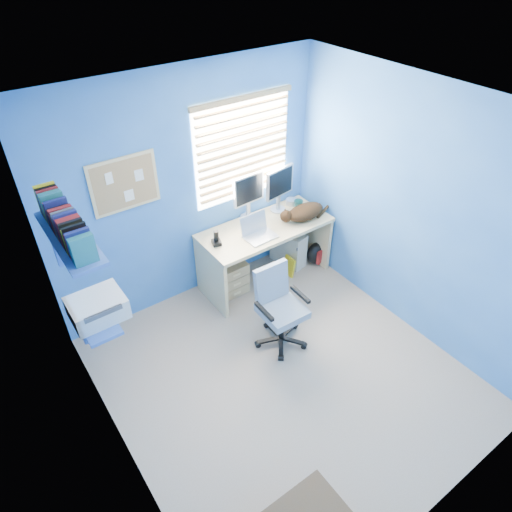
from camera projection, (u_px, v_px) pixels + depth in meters
floor at (283, 374)px, 4.34m from camera, size 3.00×3.20×0.00m
ceiling at (297, 117)px, 2.83m from camera, size 3.00×3.20×0.00m
wall_back at (190, 192)px, 4.62m from camera, size 3.00×0.01×2.50m
wall_front at (468, 420)px, 2.55m from camera, size 3.00×0.01×2.50m
wall_left at (104, 360)px, 2.89m from camera, size 0.01×3.20×2.50m
wall_right at (413, 214)px, 4.28m from camera, size 0.01×3.20×2.50m
desk at (265, 253)px, 5.26m from camera, size 1.50×0.65×0.74m
laptop at (260, 229)px, 4.80m from camera, size 0.34×0.27×0.22m
monitor_left at (248, 197)px, 5.03m from camera, size 0.41×0.15×0.54m
monitor_right at (279, 190)px, 5.15m from camera, size 0.41×0.18×0.54m
phone at (216, 237)px, 4.72m from camera, size 0.12×0.13×0.17m
mug at (298, 204)px, 5.32m from camera, size 0.10×0.09×0.10m
cd_spindle at (291, 202)px, 5.40m from camera, size 0.13×0.13×0.07m
cat at (306, 212)px, 5.12m from camera, size 0.51×0.32×0.17m
tower_pc at (288, 247)px, 5.60m from camera, size 0.27×0.47×0.45m
drawer_boxes at (230, 277)px, 5.17m from camera, size 0.35×0.28×0.41m
yellow_book at (289, 266)px, 5.47m from camera, size 0.03×0.17×0.24m
backpack at (316, 253)px, 5.64m from camera, size 0.31×0.28×0.29m
office_chair at (279, 316)px, 4.51m from camera, size 0.51×0.51×0.85m
window_blinds at (244, 150)px, 4.72m from camera, size 1.15×0.05×1.10m
corkboard at (125, 184)px, 4.13m from camera, size 0.64×0.02×0.52m
wall_shelves at (81, 269)px, 3.33m from camera, size 0.42×0.90×1.05m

